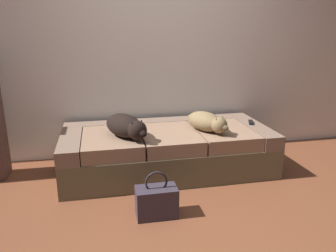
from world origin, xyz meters
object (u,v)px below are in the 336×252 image
(couch, at_px, (167,150))
(tv_remote, at_px, (251,122))
(dog_dark, at_px, (126,126))
(handbag, at_px, (157,201))
(dog_tan, at_px, (207,122))

(couch, distance_m, tv_remote, 0.96)
(couch, relative_size, tv_remote, 13.90)
(dog_dark, height_order, handbag, dog_dark)
(dog_tan, relative_size, tv_remote, 3.55)
(couch, bearing_deg, dog_dark, -158.60)
(dog_tan, distance_m, tv_remote, 0.58)
(couch, bearing_deg, dog_tan, -20.33)
(couch, distance_m, dog_dark, 0.56)
(tv_remote, distance_m, handbag, 1.52)
(dog_dark, distance_m, dog_tan, 0.80)
(dog_tan, bearing_deg, dog_dark, -178.13)
(couch, distance_m, handbag, 0.90)
(dog_dark, distance_m, handbag, 0.82)
(handbag, bearing_deg, tv_remote, 36.60)
(dog_dark, bearing_deg, tv_remote, 8.14)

